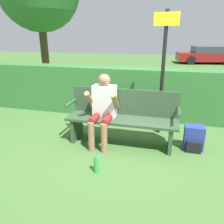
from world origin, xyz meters
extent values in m
plane|color=#426B33|center=(0.00, 0.00, 0.00)|extent=(40.00, 40.00, 0.00)
cube|color=#337033|center=(0.00, 1.54, 0.59)|extent=(12.00, 0.56, 1.18)
cube|color=#334C33|center=(0.00, 0.00, 0.47)|extent=(1.99, 0.52, 0.05)
cube|color=#334C33|center=(0.00, 0.24, 0.74)|extent=(1.99, 0.04, 0.49)
cube|color=#334C33|center=(-0.88, 0.00, 0.22)|extent=(0.06, 0.47, 0.45)
cube|color=#334C33|center=(0.88, 0.00, 0.22)|extent=(0.06, 0.47, 0.45)
cylinder|color=#334C33|center=(-0.97, 0.00, 0.71)|extent=(0.05, 0.47, 0.05)
cylinder|color=#334C33|center=(0.97, 0.00, 0.71)|extent=(0.05, 0.47, 0.05)
cube|color=silver|center=(-0.33, 0.05, 0.78)|extent=(0.41, 0.22, 0.57)
sphere|color=#997051|center=(-0.33, 0.05, 1.17)|extent=(0.21, 0.21, 0.21)
cylinder|color=maroon|center=(-0.44, -0.17, 0.53)|extent=(0.13, 0.44, 0.13)
cylinder|color=maroon|center=(-0.22, -0.17, 0.53)|extent=(0.13, 0.44, 0.13)
cylinder|color=#997051|center=(-0.44, -0.38, 0.26)|extent=(0.11, 0.11, 0.53)
cylinder|color=#997051|center=(-0.22, -0.38, 0.26)|extent=(0.11, 0.11, 0.53)
cylinder|color=#997051|center=(-0.56, -0.09, 0.84)|extent=(0.09, 0.35, 0.35)
cylinder|color=#997051|center=(-0.10, -0.09, 0.84)|extent=(0.09, 0.35, 0.35)
cube|color=#283893|center=(1.27, 0.14, 0.21)|extent=(0.33, 0.23, 0.43)
cube|color=black|center=(1.27, -0.02, 0.11)|extent=(0.25, 0.08, 0.19)
cylinder|color=green|center=(-0.16, -0.97, 0.12)|extent=(0.07, 0.07, 0.25)
cylinder|color=#2D66B2|center=(-0.16, -0.97, 0.26)|extent=(0.04, 0.04, 0.02)
cylinder|color=black|center=(0.64, 0.69, 1.17)|extent=(0.07, 0.07, 2.33)
cube|color=yellow|center=(0.64, 0.64, 2.17)|extent=(0.44, 0.02, 0.23)
cube|color=maroon|center=(3.20, 13.44, 0.46)|extent=(4.17, 2.37, 0.57)
cube|color=#333D4C|center=(3.20, 13.44, 0.96)|extent=(2.12, 1.83, 0.43)
cylinder|color=black|center=(4.27, 14.46, 0.28)|extent=(0.59, 0.27, 0.57)
cylinder|color=black|center=(1.86, 14.06, 0.28)|extent=(0.59, 0.27, 0.57)
cylinder|color=black|center=(2.14, 12.42, 0.28)|extent=(0.59, 0.27, 0.57)
cylinder|color=#4C3823|center=(-4.01, 4.29, 1.29)|extent=(0.29, 0.29, 2.58)
camera|label=1|loc=(0.75, -3.57, 1.91)|focal=35.00mm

